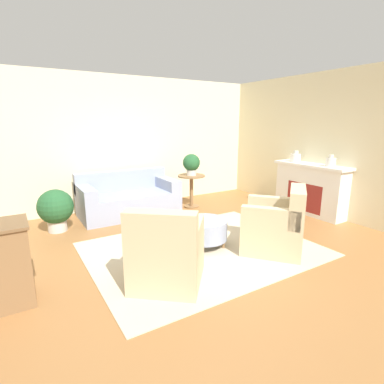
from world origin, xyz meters
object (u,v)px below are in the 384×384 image
Objects in this scene: armchair_right at (276,227)px; vase_mantel_near at (296,157)px; vase_mantel_far at (331,162)px; couch at (128,199)px; ottoman_table at (204,229)px; potted_plant_floor at (56,208)px; armchair_left at (167,254)px; potted_plant_on_side_table at (191,164)px; side_table at (191,185)px.

armchair_right is 4.88× the size of vase_mantel_near.
couch is at bearing 144.06° from vase_mantel_far.
couch is 2.78× the size of ottoman_table.
ottoman_table is 2.61m from potted_plant_floor.
armchair_left is 1.62× the size of ottoman_table.
potted_plant_on_side_table is (1.93, 2.62, 0.60)m from armchair_left.
vase_mantel_near is 1.02× the size of vase_mantel_far.
potted_plant_floor is (-1.40, -0.30, 0.10)m from couch.
ottoman_table is at bearing 139.98° from armchair_right.
armchair_right is at bearing -164.23° from vase_mantel_far.
armchair_left is (-0.56, -2.86, 0.06)m from couch.
potted_plant_on_side_table is at bearing 0.00° from side_table.
side_table is (1.93, 2.62, 0.12)m from armchair_left.
potted_plant_on_side_table reaches higher than couch.
side_table is at bearing 53.62° from armchair_left.
armchair_right reaches higher than ottoman_table.
vase_mantel_near is (2.77, 0.70, 0.85)m from ottoman_table.
armchair_right is at bearing -67.07° from couch.
vase_mantel_far is (3.74, 0.56, 0.74)m from armchair_left.
couch is 2.61× the size of potted_plant_floor.
vase_mantel_near is at bearing -34.56° from side_table.
potted_plant_on_side_table reaches higher than side_table.
couch is 2.68× the size of side_table.
potted_plant_floor is (-1.80, 1.88, 0.14)m from ottoman_table.
armchair_left is 4.88× the size of vase_mantel_near.
vase_mantel_near reaches higher than potted_plant_floor.
couch is 4.16× the size of potted_plant_on_side_table.
ottoman_table is at bearing -116.25° from side_table.
armchair_left is at bearing -126.38° from potted_plant_on_side_table.
potted_plant_floor is at bearing -167.70° from couch.
side_table is (1.36, -0.24, 0.18)m from couch.
vase_mantel_far is (1.97, 0.56, 0.74)m from armchair_right.
armchair_right reaches higher than potted_plant_floor.
vase_mantel_near is 0.31× the size of potted_plant_floor.
potted_plant_floor reaches higher than side_table.
armchair_right is 2.69m from potted_plant_on_side_table.
potted_plant_floor is at bearing 165.51° from vase_mantel_near.
couch is at bearing 170.07° from side_table.
armchair_left is at bearing 180.00° from armchair_right.
armchair_right is at bearing -145.12° from vase_mantel_near.
ottoman_table is 2.18m from side_table.
vase_mantel_far reaches higher than potted_plant_floor.
armchair_right is (1.77, 0.00, 0.00)m from armchair_left.
armchair_left reaches higher than couch.
armchair_left is 1.00× the size of armchair_right.
vase_mantel_far reaches higher than ottoman_table.
armchair_left is 2.43× the size of potted_plant_on_side_table.
vase_mantel_far is at bearing 15.77° from armchair_right.
side_table is 0.97× the size of potted_plant_floor.
side_table is 2.76m from potted_plant_floor.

